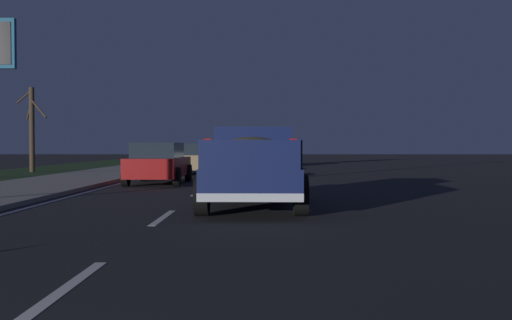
% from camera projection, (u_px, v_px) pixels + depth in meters
% --- Properties ---
extents(ground, '(144.00, 144.00, 0.00)m').
position_uv_depth(ground, '(223.00, 174.00, 28.60)').
color(ground, black).
extents(sidewalk_shoulder, '(108.00, 4.00, 0.12)m').
position_uv_depth(sidewalk_shoulder, '(109.00, 173.00, 28.65)').
color(sidewalk_shoulder, gray).
rests_on(sidewalk_shoulder, ground).
extents(grass_verge, '(108.00, 6.00, 0.01)m').
position_uv_depth(grass_verge, '(10.00, 174.00, 28.69)').
color(grass_verge, '#1E3819').
rests_on(grass_verge, ground).
extents(lane_markings, '(108.00, 3.54, 0.01)m').
position_uv_depth(lane_markings, '(177.00, 173.00, 30.25)').
color(lane_markings, silver).
rests_on(lane_markings, ground).
extents(pickup_truck, '(5.43, 2.30, 1.87)m').
position_uv_depth(pickup_truck, '(253.00, 164.00, 13.37)').
color(pickup_truck, '#141E4C').
rests_on(pickup_truck, ground).
extents(sedan_tan, '(4.44, 2.09, 1.54)m').
position_uv_depth(sedan_tan, '(187.00, 159.00, 28.70)').
color(sedan_tan, '#9E845B').
rests_on(sedan_tan, ground).
extents(sedan_red, '(4.41, 2.04, 1.54)m').
position_uv_depth(sedan_red, '(159.00, 163.00, 21.36)').
color(sedan_red, maroon).
rests_on(sedan_red, ground).
extents(sedan_black, '(4.41, 2.04, 1.54)m').
position_uv_depth(sedan_black, '(211.00, 155.00, 41.32)').
color(sedan_black, black).
rests_on(sedan_black, ground).
extents(sedan_silver, '(4.42, 2.05, 1.54)m').
position_uv_depth(sedan_silver, '(260.00, 155.00, 39.99)').
color(sedan_silver, '#B2B5BA').
rests_on(sedan_silver, ground).
extents(bare_tree_far, '(1.41, 1.85, 4.61)m').
position_uv_depth(bare_tree_far, '(32.00, 127.00, 31.03)').
color(bare_tree_far, '#423323').
rests_on(bare_tree_far, ground).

